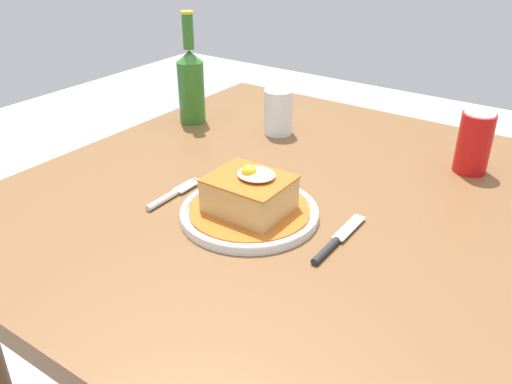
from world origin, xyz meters
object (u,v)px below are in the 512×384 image
main_plate (249,212)px  soda_can (474,143)px  knife (333,244)px  beer_bottle_green (191,82)px  fork (170,196)px  drinking_glass (278,115)px

main_plate → soda_can: soda_can is taller
knife → beer_bottle_green: 0.64m
soda_can → beer_bottle_green: size_ratio=0.47×
fork → knife: (0.32, 0.03, 0.00)m
soda_can → main_plate: bearing=-122.8°
soda_can → drinking_glass: size_ratio=1.18×
main_plate → knife: size_ratio=1.46×
soda_can → beer_bottle_green: beer_bottle_green is taller
fork → beer_bottle_green: size_ratio=0.53×
drinking_glass → beer_bottle_green: bearing=-165.8°
beer_bottle_green → drinking_glass: size_ratio=2.53×
knife → fork: bearing=-174.9°
knife → soda_can: (0.10, 0.41, 0.06)m
knife → soda_can: 0.42m
main_plate → fork: main_plate is taller
soda_can → drinking_glass: bearing=-173.8°
main_plate → drinking_glass: bearing=115.6°
soda_can → fork: bearing=-134.0°
fork → soda_can: bearing=46.0°
soda_can → beer_bottle_green: bearing=-171.1°
beer_bottle_green → fork: bearing=-55.2°
main_plate → soda_can: size_ratio=1.94×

